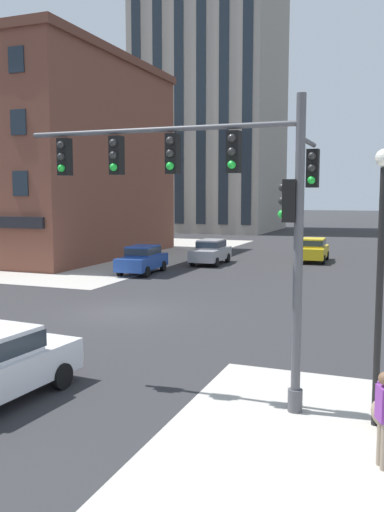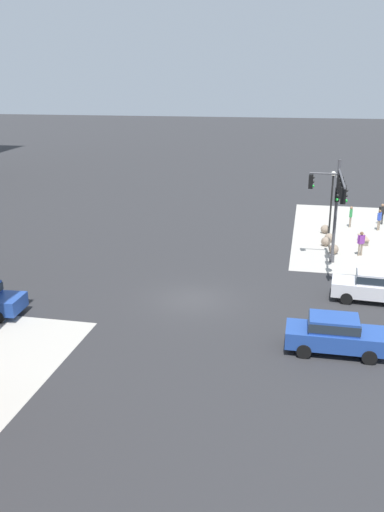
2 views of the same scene
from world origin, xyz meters
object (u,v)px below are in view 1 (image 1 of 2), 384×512
at_px(car_parked_curb, 314,249).
at_px(car_main_southbound_near, 142,258).
at_px(car_main_northbound_far, 211,251).
at_px(traffic_signal_main, 226,197).
at_px(pedestrian_near_bench, 384,413).
at_px(street_lamp_corner_near, 381,256).

bearing_deg(car_parked_curb, car_main_southbound_near, -132.21).
xyz_separation_m(car_main_southbound_near, car_parked_curb, (8.75, 9.65, 0.00)).
bearing_deg(car_main_southbound_near, car_main_northbound_far, 67.66).
height_order(car_main_northbound_far, car_main_southbound_near, same).
xyz_separation_m(car_main_northbound_far, car_parked_curb, (6.38, 3.88, 0.00)).
relative_size(traffic_signal_main, pedestrian_near_bench, 3.97).
relative_size(street_lamp_corner_near, car_parked_curb, 1.25).
bearing_deg(traffic_signal_main, car_main_northbound_far, 109.85).
bearing_deg(pedestrian_near_bench, car_main_northbound_far, 115.09).
bearing_deg(car_parked_curb, street_lamp_corner_near, -78.89).
distance_m(pedestrian_near_bench, street_lamp_corner_near, 3.11).
bearing_deg(car_main_northbound_far, street_lamp_corner_near, -63.65).
relative_size(pedestrian_near_bench, street_lamp_corner_near, 0.31).
relative_size(pedestrian_near_bench, car_main_southbound_near, 0.38).
bearing_deg(car_main_northbound_far, pedestrian_near_bench, -64.91).
relative_size(street_lamp_corner_near, car_main_southbound_near, 1.24).
xyz_separation_m(pedestrian_near_bench, car_main_southbound_near, (-14.41, 19.95, -0.07)).
relative_size(traffic_signal_main, car_parked_curb, 1.52).
bearing_deg(car_main_northbound_far, traffic_signal_main, -70.15).
xyz_separation_m(pedestrian_near_bench, car_parked_curb, (-5.66, 29.60, -0.07)).
bearing_deg(car_parked_curb, car_main_northbound_far, -148.70).
distance_m(street_lamp_corner_near, car_main_northbound_far, 26.80).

